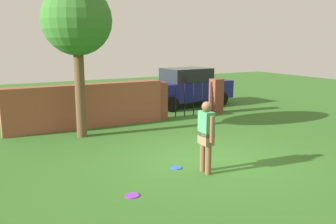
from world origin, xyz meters
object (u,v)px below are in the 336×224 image
(tree, at_px, (77,22))
(frisbee_blue, at_px, (176,168))
(person, at_px, (206,134))
(frisbee_purple, at_px, (132,196))
(car, at_px, (186,87))

(tree, relative_size, frisbee_blue, 16.86)
(tree, distance_m, person, 5.37)
(tree, height_order, frisbee_purple, tree)
(car, height_order, frisbee_purple, car)
(car, relative_size, frisbee_purple, 15.98)
(car, bearing_deg, person, 57.26)
(tree, xyz_separation_m, frisbee_purple, (-0.38, -4.83, -3.45))
(person, relative_size, frisbee_blue, 6.00)
(frisbee_blue, bearing_deg, frisbee_purple, -147.85)
(frisbee_purple, xyz_separation_m, frisbee_blue, (1.51, 0.95, 0.00))
(car, bearing_deg, tree, 24.51)
(tree, height_order, person, tree)
(car, height_order, frisbee_blue, car)
(person, xyz_separation_m, car, (4.11, 7.57, -0.04))
(tree, relative_size, car, 1.06)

